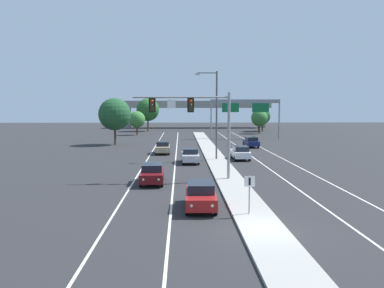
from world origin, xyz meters
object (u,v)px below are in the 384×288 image
(overhead_signal_mast, at_px, (198,116))
(tree_far_left_a, at_px, (115,114))
(car_receding_navy, at_px, (251,142))
(median_sign_post, at_px, (249,189))
(car_oncoming_tan, at_px, (163,147))
(tree_far_left_c, at_px, (148,110))
(car_oncoming_red, at_px, (201,195))
(tree_far_right_b, at_px, (259,118))
(car_receding_white, at_px, (240,152))
(street_lamp_median, at_px, (215,110))
(tree_far_left_b, at_px, (137,119))
(tree_far_right_a, at_px, (259,117))
(highway_sign_gantry, at_px, (245,106))
(car_oncoming_silver, at_px, (190,155))
(car_oncoming_darkred, at_px, (152,173))
(tree_far_right_c, at_px, (263,116))

(overhead_signal_mast, bearing_deg, tree_far_left_a, 110.98)
(car_receding_navy, bearing_deg, overhead_signal_mast, -109.11)
(median_sign_post, xyz_separation_m, car_oncoming_tan, (-6.21, 29.97, -0.77))
(car_oncoming_tan, xyz_separation_m, tree_far_left_c, (-5.70, 46.58, 4.46))
(car_oncoming_red, relative_size, car_receding_navy, 1.00)
(car_oncoming_tan, relative_size, tree_far_right_b, 0.84)
(car_receding_white, bearing_deg, car_oncoming_red, -104.60)
(car_receding_white, bearing_deg, street_lamp_median, -170.30)
(tree_far_left_a, distance_m, tree_far_left_b, 21.53)
(tree_far_right_a, distance_m, tree_far_left_c, 27.16)
(car_receding_white, xyz_separation_m, highway_sign_gantry, (5.33, 29.56, 5.34))
(car_oncoming_tan, distance_m, tree_far_right_a, 48.87)
(car_oncoming_silver, height_order, highway_sign_gantry, highway_sign_gantry)
(overhead_signal_mast, relative_size, tree_far_right_b, 1.51)
(highway_sign_gantry, xyz_separation_m, tree_far_left_b, (-21.63, 10.10, -2.83))
(car_oncoming_darkred, xyz_separation_m, tree_far_left_a, (-8.22, 32.35, 4.08))
(overhead_signal_mast, height_order, car_receding_white, overhead_signal_mast)
(median_sign_post, height_order, car_receding_white, median_sign_post)
(car_oncoming_darkred, distance_m, car_receding_navy, 30.77)
(overhead_signal_mast, distance_m, tree_far_left_c, 66.19)
(tree_far_left_b, bearing_deg, car_receding_white, -67.65)
(car_receding_white, bearing_deg, median_sign_post, -97.39)
(highway_sign_gantry, relative_size, tree_far_right_a, 2.51)
(car_oncoming_silver, bearing_deg, car_oncoming_darkred, -106.20)
(median_sign_post, bearing_deg, tree_far_left_c, 98.85)
(tree_far_left_a, xyz_separation_m, tree_far_left_c, (2.48, 34.37, 0.38))
(car_oncoming_red, relative_size, tree_far_left_a, 0.60)
(overhead_signal_mast, distance_m, tree_far_left_a, 33.35)
(median_sign_post, height_order, tree_far_left_a, tree_far_left_a)
(overhead_signal_mast, relative_size, car_oncoming_silver, 1.79)
(overhead_signal_mast, relative_size, car_oncoming_tan, 1.79)
(tree_far_right_a, bearing_deg, tree_far_right_c, 61.03)
(highway_sign_gantry, height_order, tree_far_left_b, highway_sign_gantry)
(street_lamp_median, height_order, car_oncoming_red, street_lamp_median)
(car_oncoming_silver, xyz_separation_m, highway_sign_gantry, (11.26, 32.14, 5.34))
(car_oncoming_darkred, xyz_separation_m, car_oncoming_silver, (3.35, 11.54, 0.00))
(street_lamp_median, xyz_separation_m, tree_far_right_a, (15.03, 50.47, -2.34))
(highway_sign_gantry, relative_size, tree_far_right_c, 2.35)
(overhead_signal_mast, xyz_separation_m, car_oncoming_darkred, (-3.73, -1.21, -4.55))
(car_oncoming_red, xyz_separation_m, tree_far_left_c, (-9.25, 74.74, 4.46))
(tree_far_left_b, bearing_deg, car_oncoming_tan, -78.27)
(car_oncoming_red, bearing_deg, street_lamp_median, 82.94)
(car_oncoming_darkred, xyz_separation_m, tree_far_right_c, (22.64, 66.61, 2.86))
(highway_sign_gantry, relative_size, tree_far_left_b, 2.60)
(car_receding_navy, xyz_separation_m, tree_far_left_b, (-19.99, 25.88, 2.51))
(tree_far_right_c, bearing_deg, car_oncoming_red, -104.37)
(car_oncoming_darkred, relative_size, car_receding_navy, 1.00)
(overhead_signal_mast, relative_size, street_lamp_median, 0.81)
(street_lamp_median, relative_size, car_oncoming_red, 2.22)
(median_sign_post, xyz_separation_m, street_lamp_median, (0.02, 23.43, 4.21))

